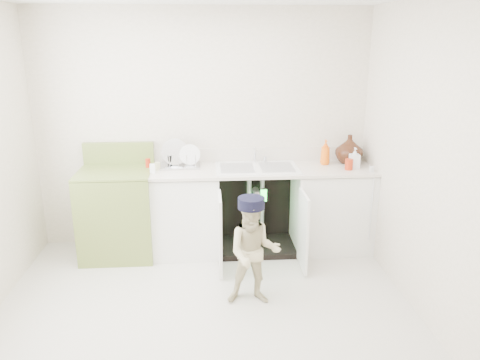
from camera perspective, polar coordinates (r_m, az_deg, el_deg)
The scene contains 5 objects.
ground at distance 4.05m, azimuth -4.22°, elevation -15.75°, with size 3.50×3.50×0.00m, color beige.
room_shell at distance 3.54m, azimuth -4.66°, elevation 1.55°, with size 6.00×5.50×1.26m.
counter_run at distance 4.96m, azimuth 2.32°, elevation -3.29°, with size 2.44×1.02×1.20m.
avocado_stove at distance 4.99m, azimuth -14.65°, elevation -3.75°, with size 0.73×0.65×1.14m.
repair_worker at distance 3.95m, azimuth 1.70°, elevation -8.66°, with size 0.47×0.92×0.94m.
Camera 1 is at (0.04, -3.41, 2.19)m, focal length 35.00 mm.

